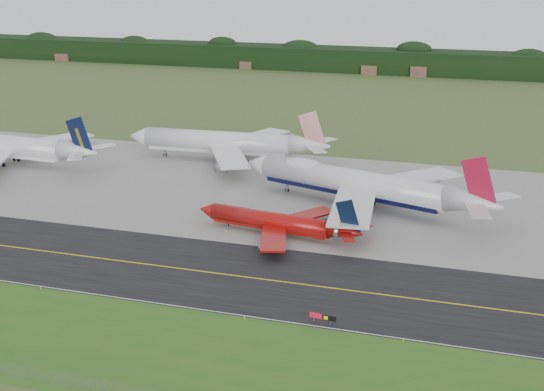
{
  "coord_description": "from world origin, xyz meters",
  "views": [
    {
      "loc": [
        44.43,
        -128.57,
        57.61
      ],
      "look_at": [
        -3.33,
        22.0,
        8.17
      ],
      "focal_mm": 50.0,
      "sensor_mm": 36.0,
      "label": 1
    }
  ],
  "objects_px": {
    "jet_ba_747": "(360,184)",
    "jet_navy_gold": "(7,146)",
    "jet_red_737": "(279,223)",
    "jet_star_tail": "(228,143)",
    "taxiway_sign": "(323,317)"
  },
  "relations": [
    {
      "from": "jet_red_737",
      "to": "jet_star_tail",
      "type": "relative_size",
      "value": 0.63
    },
    {
      "from": "jet_navy_gold",
      "to": "jet_star_tail",
      "type": "distance_m",
      "value": 64.52
    },
    {
      "from": "jet_star_tail",
      "to": "taxiway_sign",
      "type": "distance_m",
      "value": 107.84
    },
    {
      "from": "jet_red_737",
      "to": "jet_navy_gold",
      "type": "relative_size",
      "value": 0.63
    },
    {
      "from": "jet_red_737",
      "to": "taxiway_sign",
      "type": "height_order",
      "value": "jet_red_737"
    },
    {
      "from": "jet_ba_747",
      "to": "jet_navy_gold",
      "type": "xyz_separation_m",
      "value": [
        -106.33,
        8.94,
        -0.6
      ]
    },
    {
      "from": "jet_ba_747",
      "to": "jet_navy_gold",
      "type": "bearing_deg",
      "value": 175.2
    },
    {
      "from": "jet_red_737",
      "to": "jet_navy_gold",
      "type": "height_order",
      "value": "jet_navy_gold"
    },
    {
      "from": "jet_star_tail",
      "to": "taxiway_sign",
      "type": "bearing_deg",
      "value": -60.93
    },
    {
      "from": "jet_star_tail",
      "to": "taxiway_sign",
      "type": "relative_size",
      "value": 13.57
    },
    {
      "from": "jet_ba_747",
      "to": "taxiway_sign",
      "type": "xyz_separation_m",
      "value": [
        6.33,
        -62.27,
        -4.81
      ]
    },
    {
      "from": "jet_red_737",
      "to": "jet_navy_gold",
      "type": "distance_m",
      "value": 99.31
    },
    {
      "from": "jet_ba_747",
      "to": "jet_star_tail",
      "type": "height_order",
      "value": "jet_ba_747"
    },
    {
      "from": "jet_ba_747",
      "to": "jet_navy_gold",
      "type": "distance_m",
      "value": 106.7
    },
    {
      "from": "jet_red_737",
      "to": "jet_navy_gold",
      "type": "xyz_separation_m",
      "value": [
        -93.45,
        33.54,
        2.36
      ]
    }
  ]
}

